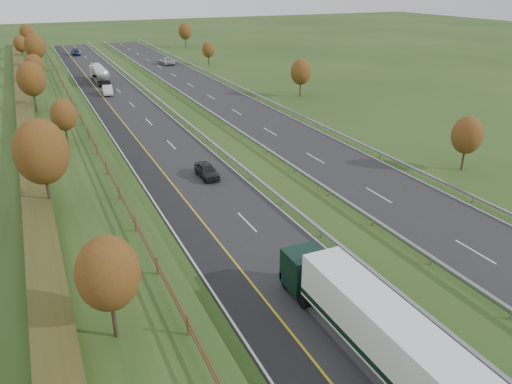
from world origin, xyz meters
TOP-DOWN VIEW (x-y plane):
  - ground at (8.00, 55.00)m, footprint 400.00×400.00m
  - near_carriageway at (0.00, 60.00)m, footprint 10.50×200.00m
  - far_carriageway at (16.50, 60.00)m, footprint 10.50×200.00m
  - hard_shoulder at (-3.75, 60.00)m, footprint 3.00×200.00m
  - lane_markings at (6.40, 59.88)m, footprint 26.75×200.00m
  - embankment_left at (-13.00, 60.00)m, footprint 12.00×200.00m
  - hedge_left at (-15.00, 60.00)m, footprint 2.20×180.00m
  - fence_left at (-8.50, 59.59)m, footprint 0.12×189.06m
  - median_barrier_near at (5.70, 60.00)m, footprint 0.32×200.00m
  - median_barrier_far at (10.80, 60.00)m, footprint 0.32×200.00m
  - outer_barrier_far at (22.30, 60.00)m, footprint 0.32×200.00m
  - trees_left at (-12.64, 56.63)m, footprint 6.64×164.30m
  - trees_far at (29.80, 89.21)m, footprint 8.45×118.60m
  - box_lorry at (0.60, 4.77)m, footprint 2.58×16.28m
  - road_tanker at (-0.49, 93.18)m, footprint 2.40×11.22m
  - car_dark_near at (1.65, 34.49)m, footprint 1.78×4.37m
  - car_silver_mid at (-1.05, 80.68)m, footprint 2.24×5.06m
  - car_small_far at (-0.62, 135.83)m, footprint 2.32×5.36m
  - car_oncoming at (17.76, 109.91)m, footprint 3.22×6.15m

SIDE VIEW (x-z plane):
  - ground at x=8.00m, z-range 0.00..0.00m
  - near_carriageway at x=0.00m, z-range 0.00..0.04m
  - far_carriageway at x=16.50m, z-range 0.00..0.04m
  - hard_shoulder at x=-3.75m, z-range 0.00..0.04m
  - lane_markings at x=6.40m, z-range 0.04..0.05m
  - median_barrier_near at x=5.70m, z-range 0.26..0.97m
  - median_barrier_far at x=10.80m, z-range 0.26..0.97m
  - outer_barrier_far at x=22.30m, z-range 0.26..0.97m
  - car_dark_near at x=1.65m, z-range 0.04..1.53m
  - car_small_far at x=-0.62m, z-range 0.04..1.58m
  - car_silver_mid at x=-1.05m, z-range 0.04..1.66m
  - car_oncoming at x=17.76m, z-range 0.04..1.69m
  - embankment_left at x=-13.00m, z-range 0.00..2.00m
  - road_tanker at x=-0.49m, z-range 0.13..3.59m
  - box_lorry at x=0.60m, z-range 0.30..4.36m
  - hedge_left at x=-15.00m, z-range 2.00..3.10m
  - fence_left at x=-8.50m, z-range 2.13..3.33m
  - trees_far at x=29.80m, z-range 0.69..7.81m
  - trees_left at x=-12.64m, z-range 2.53..10.20m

